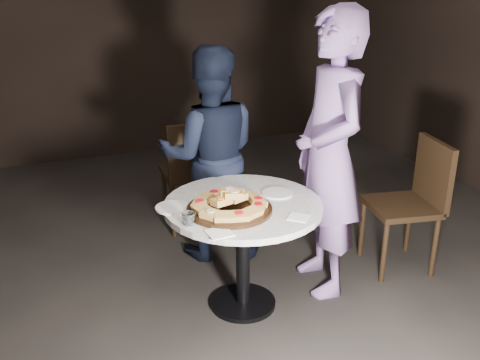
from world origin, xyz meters
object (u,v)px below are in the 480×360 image
object	(u,v)px
focaccia_pile	(229,202)
diner_teal	(329,156)
table	(243,223)
chair_right	(415,196)
chair_far	(192,168)
diner_navy	(210,155)
serving_board	(229,209)
water_glass	(189,219)

from	to	relation	value
focaccia_pile	diner_teal	bearing A→B (deg)	8.85
table	focaccia_pile	bearing A→B (deg)	-147.55
chair_right	chair_far	bearing A→B (deg)	-120.97
chair_far	diner_teal	bearing A→B (deg)	119.93
chair_far	diner_navy	bearing A→B (deg)	94.63
serving_board	chair_far	bearing A→B (deg)	82.46
diner_navy	water_glass	bearing A→B (deg)	80.75
serving_board	water_glass	xyz separation A→B (m)	(-0.27, -0.08, 0.02)
diner_teal	diner_navy	bearing A→B (deg)	-134.21
serving_board	chair_right	distance (m)	1.46
table	chair_far	world-z (taller)	chair_far
water_glass	chair_right	world-z (taller)	chair_right
diner_navy	diner_teal	size ratio (longest dim) A/B	0.84
diner_navy	diner_teal	distance (m)	0.92
serving_board	diner_teal	distance (m)	0.76
serving_board	focaccia_pile	world-z (taller)	focaccia_pile
focaccia_pile	water_glass	bearing A→B (deg)	-162.58
focaccia_pile	chair_right	distance (m)	1.47
water_glass	chair_far	xyz separation A→B (m)	(0.44, 1.34, -0.22)
table	water_glass	world-z (taller)	water_glass
serving_board	chair_far	xyz separation A→B (m)	(0.17, 1.26, -0.19)
water_glass	diner_navy	bearing A→B (deg)	64.01
water_glass	chair_far	world-z (taller)	chair_far
water_glass	chair_right	xyz separation A→B (m)	(1.72, 0.18, -0.21)
chair_right	water_glass	bearing A→B (deg)	-72.71
chair_far	chair_right	distance (m)	1.73
table	chair_right	distance (m)	1.33
serving_board	diner_navy	distance (m)	0.85
focaccia_pile	chair_far	xyz separation A→B (m)	(0.17, 1.26, -0.24)
table	diner_teal	bearing A→B (deg)	3.58
chair_far	diner_navy	size ratio (longest dim) A/B	0.60
table	water_glass	distance (m)	0.46
serving_board	diner_navy	xyz separation A→B (m)	(0.17, 0.83, 0.05)
table	focaccia_pile	size ratio (longest dim) A/B	2.79
table	focaccia_pile	distance (m)	0.24
table	water_glass	size ratio (longest dim) A/B	16.39
serving_board	water_glass	bearing A→B (deg)	-162.91
focaccia_pile	diner_teal	distance (m)	0.75
chair_right	diner_navy	world-z (taller)	diner_navy
diner_teal	chair_far	bearing A→B (deg)	-145.79
table	diner_navy	bearing A→B (deg)	85.93
serving_board	focaccia_pile	xyz separation A→B (m)	(0.00, 0.00, 0.04)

